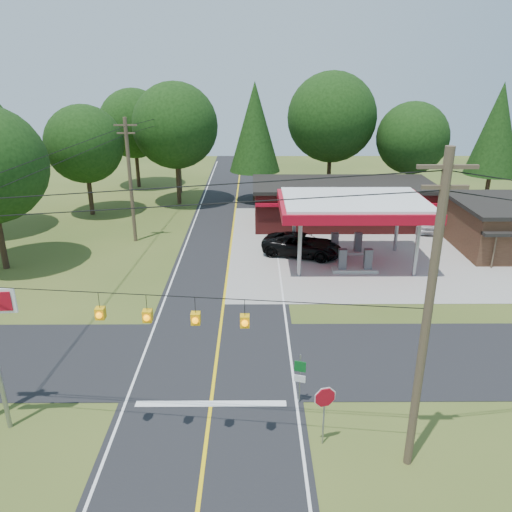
{
  "coord_description": "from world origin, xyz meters",
  "views": [
    {
      "loc": [
        1.86,
        -21.41,
        13.63
      ],
      "look_at": [
        2.0,
        7.0,
        2.8
      ],
      "focal_mm": 35.0,
      "sensor_mm": 36.0,
      "label": 1
    }
  ],
  "objects_px": {
    "gas_canopy": "(354,207)",
    "sedan_car": "(424,221)",
    "octagonal_stop_sign": "(325,402)",
    "suv_car": "(302,245)"
  },
  "relations": [
    {
      "from": "sedan_car",
      "to": "octagonal_stop_sign",
      "type": "height_order",
      "value": "octagonal_stop_sign"
    },
    {
      "from": "gas_canopy",
      "to": "suv_car",
      "type": "height_order",
      "value": "gas_canopy"
    },
    {
      "from": "sedan_car",
      "to": "octagonal_stop_sign",
      "type": "xyz_separation_m",
      "value": [
        -12.5,
        -26.93,
        1.16
      ]
    },
    {
      "from": "octagonal_stop_sign",
      "to": "sedan_car",
      "type": "bearing_deg",
      "value": 65.1
    },
    {
      "from": "suv_car",
      "to": "octagonal_stop_sign",
      "type": "distance_m",
      "value": 20.57
    },
    {
      "from": "suv_car",
      "to": "sedan_car",
      "type": "relative_size",
      "value": 1.32
    },
    {
      "from": "gas_canopy",
      "to": "sedan_car",
      "type": "xyz_separation_m",
      "value": [
        8.0,
        7.92,
        -3.49
      ]
    },
    {
      "from": "gas_canopy",
      "to": "octagonal_stop_sign",
      "type": "bearing_deg",
      "value": -103.31
    },
    {
      "from": "octagonal_stop_sign",
      "to": "gas_canopy",
      "type": "bearing_deg",
      "value": 76.69
    },
    {
      "from": "gas_canopy",
      "to": "sedan_car",
      "type": "relative_size",
      "value": 2.32
    }
  ]
}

